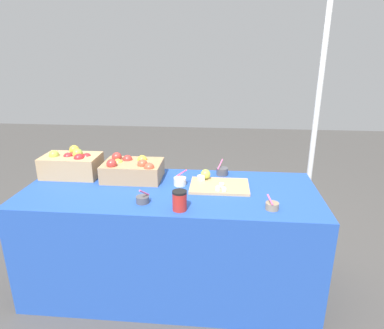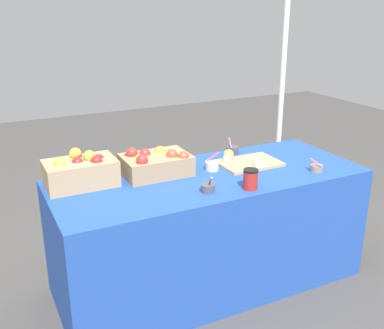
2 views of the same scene
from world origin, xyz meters
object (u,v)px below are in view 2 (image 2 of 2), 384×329
sample_bowl_near (212,166)px  sample_bowl_extra (232,150)px  coffee_cup (250,179)px  tent_pole (281,95)px  cutting_board_front (246,162)px  apple_crate_middle (155,163)px  sample_bowl_mid (208,188)px  sample_bowl_far (316,168)px  apple_crate_left (81,171)px

sample_bowl_near → sample_bowl_extra: size_ratio=1.10×
coffee_cup → tent_pole: tent_pole is taller
cutting_board_front → apple_crate_middle: bearing=171.6°
sample_bowl_mid → sample_bowl_extra: sample_bowl_extra is taller
cutting_board_front → sample_bowl_extra: size_ratio=3.63×
sample_bowl_mid → sample_bowl_far: 0.75m
sample_bowl_far → apple_crate_middle: bearing=156.7°
apple_crate_left → sample_bowl_near: apple_crate_left is taller
sample_bowl_extra → tent_pole: tent_pole is taller
sample_bowl_far → tent_pole: bearing=65.4°
apple_crate_middle → sample_bowl_mid: bearing=-67.0°
sample_bowl_mid → sample_bowl_extra: (0.46, 0.51, 0.01)m
sample_bowl_near → coffee_cup: 0.37m
apple_crate_left → sample_bowl_extra: apple_crate_left is taller
sample_bowl_extra → tent_pole: size_ratio=0.05×
apple_crate_middle → tent_pole: tent_pole is taller
sample_bowl_far → tent_pole: size_ratio=0.04×
sample_bowl_near → sample_bowl_mid: (-0.19, -0.29, -0.01)m
coffee_cup → apple_crate_left: bearing=150.4°
apple_crate_left → sample_bowl_far: (1.35, -0.42, -0.06)m
sample_bowl_near → coffee_cup: (0.04, -0.36, 0.03)m
coffee_cup → sample_bowl_mid: bearing=162.5°
sample_bowl_far → sample_bowl_extra: bearing=118.5°
sample_bowl_extra → coffee_cup: size_ratio=0.91×
apple_crate_left → tent_pole: size_ratio=0.20×
sample_bowl_extra → apple_crate_left: bearing=-174.1°
apple_crate_left → sample_bowl_extra: bearing=5.9°
apple_crate_middle → sample_bowl_mid: apple_crate_middle is taller
apple_crate_middle → apple_crate_left: bearing=176.9°
cutting_board_front → sample_bowl_extra: (0.03, 0.22, 0.01)m
apple_crate_left → sample_bowl_far: bearing=-17.1°
sample_bowl_near → sample_bowl_far: 0.64m
cutting_board_front → coffee_cup: bearing=-119.5°
apple_crate_middle → coffee_cup: (0.39, -0.45, -0.01)m
sample_bowl_near → sample_bowl_far: sample_bowl_near is taller
apple_crate_middle → sample_bowl_far: bearing=-23.3°
sample_bowl_mid → tent_pole: bearing=38.7°
sample_bowl_mid → apple_crate_left: bearing=146.4°
sample_bowl_near → cutting_board_front: bearing=-1.0°
apple_crate_middle → sample_bowl_extra: 0.64m
sample_bowl_far → sample_bowl_mid: bearing=178.7°
apple_crate_left → coffee_cup: (0.83, -0.47, -0.03)m
sample_bowl_far → tent_pole: tent_pole is taller
apple_crate_middle → tent_pole: size_ratio=0.20×
sample_bowl_near → sample_bowl_mid: size_ratio=1.13×
apple_crate_middle → sample_bowl_near: bearing=-13.6°
sample_bowl_far → cutting_board_front: bearing=136.2°
coffee_cup → cutting_board_front: bearing=60.5°
apple_crate_middle → coffee_cup: apple_crate_middle is taller
sample_bowl_near → sample_bowl_far: bearing=-28.7°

